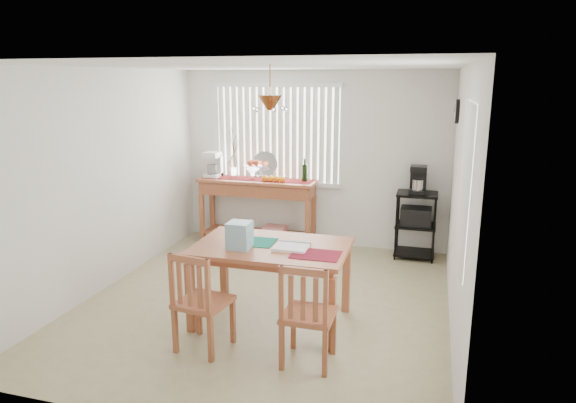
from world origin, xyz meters
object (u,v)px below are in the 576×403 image
(cart_items, at_px, (418,180))
(dining_table, at_px, (271,254))
(chair_right, at_px, (307,315))
(wire_cart, at_px, (416,219))
(sideboard, at_px, (258,196))
(chair_left, at_px, (201,302))

(cart_items, xyz_separation_m, dining_table, (-1.34, -2.44, -0.38))
(chair_right, bearing_deg, wire_cart, 76.01)
(wire_cart, distance_m, chair_right, 3.25)
(wire_cart, bearing_deg, cart_items, 90.00)
(sideboard, distance_m, cart_items, 2.36)
(sideboard, bearing_deg, cart_items, 0.49)
(cart_items, relative_size, chair_right, 0.40)
(wire_cart, bearing_deg, sideboard, -179.75)
(wire_cart, bearing_deg, chair_left, -119.42)
(chair_left, relative_size, chair_right, 1.01)
(sideboard, height_order, wire_cart, sideboard)
(wire_cart, distance_m, dining_table, 2.78)
(wire_cart, xyz_separation_m, chair_right, (-0.79, -3.15, -0.09))
(wire_cart, relative_size, chair_right, 0.97)
(wire_cart, distance_m, cart_items, 0.55)
(chair_left, bearing_deg, dining_table, 59.04)
(sideboard, xyz_separation_m, chair_right, (1.54, -3.14, -0.28))
(dining_table, bearing_deg, chair_right, -52.26)
(sideboard, height_order, chair_right, sideboard)
(wire_cart, height_order, cart_items, cart_items)
(wire_cart, relative_size, chair_left, 0.96)
(sideboard, distance_m, wire_cart, 2.34)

